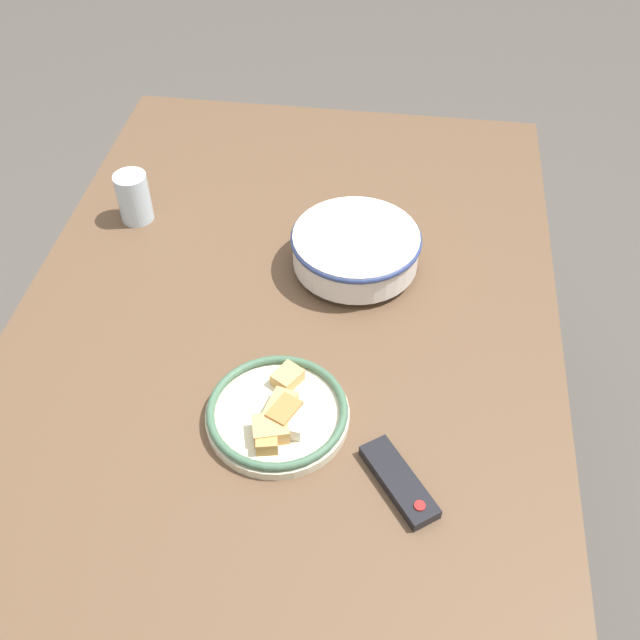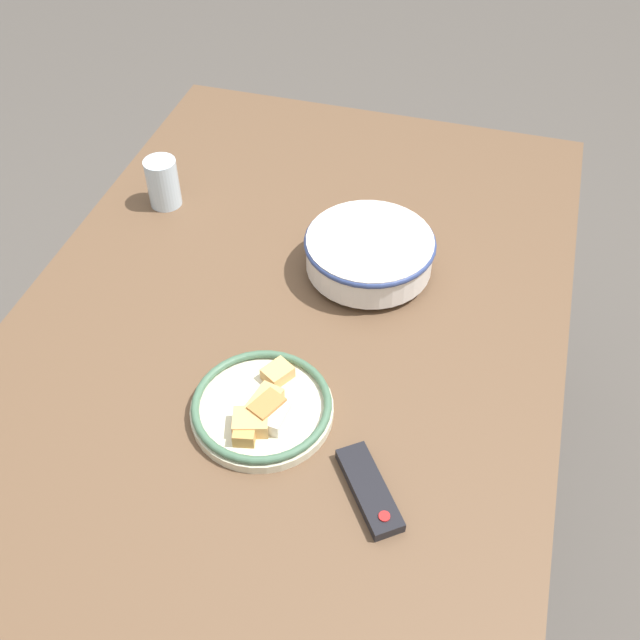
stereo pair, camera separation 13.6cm
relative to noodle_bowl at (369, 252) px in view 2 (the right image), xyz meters
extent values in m
plane|color=#4C4742|center=(0.17, -0.12, -0.80)|extent=(8.00, 8.00, 0.00)
cube|color=brown|center=(0.17, -0.12, -0.07)|extent=(1.56, 1.04, 0.04)
cylinder|color=brown|center=(-0.54, -0.57, -0.45)|extent=(0.06, 0.06, 0.71)
cylinder|color=brown|center=(-0.54, 0.33, -0.45)|extent=(0.06, 0.06, 0.71)
cylinder|color=silver|center=(0.00, 0.00, -0.04)|extent=(0.11, 0.11, 0.02)
cylinder|color=silver|center=(0.00, 0.00, 0.00)|extent=(0.25, 0.25, 0.07)
cylinder|color=#C67A33|center=(0.00, 0.00, -0.01)|extent=(0.23, 0.23, 0.06)
torus|color=navy|center=(0.00, 0.00, 0.03)|extent=(0.26, 0.26, 0.01)
cylinder|color=beige|center=(0.40, -0.09, -0.04)|extent=(0.24, 0.24, 0.02)
torus|color=#42664C|center=(0.40, -0.09, -0.03)|extent=(0.24, 0.24, 0.01)
cube|color=silver|center=(0.42, -0.06, -0.02)|extent=(0.06, 0.05, 0.03)
cube|color=tan|center=(0.44, -0.09, -0.02)|extent=(0.06, 0.07, 0.03)
cube|color=#B2753D|center=(0.41, -0.07, -0.02)|extent=(0.07, 0.06, 0.03)
cube|color=tan|center=(0.40, -0.08, -0.02)|extent=(0.07, 0.05, 0.03)
cube|color=tan|center=(0.46, -0.09, -0.02)|extent=(0.05, 0.04, 0.03)
cube|color=tan|center=(0.33, -0.08, -0.02)|extent=(0.06, 0.06, 0.02)
cube|color=black|center=(0.50, 0.12, -0.04)|extent=(0.16, 0.14, 0.02)
cylinder|color=red|center=(0.54, 0.15, -0.03)|extent=(0.02, 0.02, 0.00)
cylinder|color=silver|center=(-0.10, -0.49, 0.01)|extent=(0.07, 0.07, 0.11)
camera|label=1|loc=(1.14, 0.08, 0.97)|focal=42.00mm
camera|label=2|loc=(1.11, 0.22, 0.97)|focal=42.00mm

